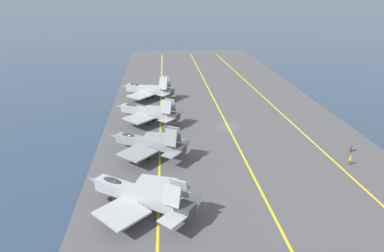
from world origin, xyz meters
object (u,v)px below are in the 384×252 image
object	(u,v)px
parked_jet_second	(147,143)
parked_jet_third	(147,112)
parked_jet_nearest	(138,195)
parked_jet_fourth	(147,90)
crew_yellow_vest	(350,160)
crew_purple_vest	(351,147)

from	to	relation	value
parked_jet_second	parked_jet_third	world-z (taller)	parked_jet_second
parked_jet_nearest	parked_jet_fourth	xyz separation A→B (m)	(50.62, 0.01, -0.13)
parked_jet_second	parked_jet_fourth	xyz separation A→B (m)	(34.66, 0.87, -0.22)
parked_jet_nearest	parked_jet_second	bearing A→B (deg)	-3.08
parked_jet_fourth	crew_yellow_vest	world-z (taller)	parked_jet_fourth
parked_jet_third	parked_jet_fourth	xyz separation A→B (m)	(18.20, 0.36, -0.16)
parked_jet_fourth	parked_jet_third	bearing A→B (deg)	-178.85
parked_jet_nearest	crew_purple_vest	xyz separation A→B (m)	(14.20, -37.55, -1.57)
parked_jet_nearest	parked_jet_second	size ratio (longest dim) A/B	1.09
parked_jet_fourth	crew_purple_vest	xyz separation A→B (m)	(-36.42, -37.56, -1.44)
parked_jet_fourth	parked_jet_second	bearing A→B (deg)	-178.56
parked_jet_third	parked_jet_fourth	size ratio (longest dim) A/B	1.02
parked_jet_second	crew_yellow_vest	bearing A→B (deg)	-100.73
crew_yellow_vest	crew_purple_vest	distance (m)	5.41
parked_jet_nearest	parked_jet_second	distance (m)	15.98
parked_jet_nearest	crew_yellow_vest	distance (m)	36.14
parked_jet_third	crew_purple_vest	xyz separation A→B (m)	(-18.22, -37.19, -1.60)
parked_jet_fourth	crew_yellow_vest	size ratio (longest dim) A/B	8.95
parked_jet_third	crew_yellow_vest	world-z (taller)	parked_jet_third
parked_jet_second	parked_jet_third	xyz separation A→B (m)	(16.46, 0.50, -0.06)
parked_jet_nearest	parked_jet_second	world-z (taller)	parked_jet_second
parked_jet_third	crew_yellow_vest	distance (m)	41.42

